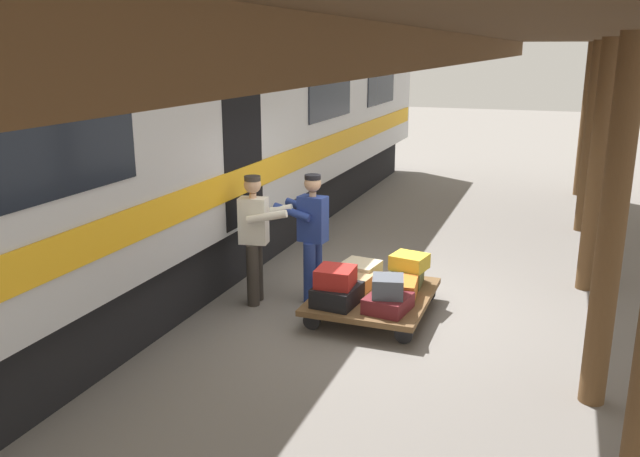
% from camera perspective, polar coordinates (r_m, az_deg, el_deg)
% --- Properties ---
extents(ground_plane, '(60.00, 60.00, 0.00)m').
position_cam_1_polar(ground_plane, '(8.64, 6.48, -6.85)').
color(ground_plane, slate).
extents(platform_canopy, '(3.20, 17.08, 3.56)m').
position_cam_1_polar(platform_canopy, '(7.81, 24.16, 14.18)').
color(platform_canopy, brown).
rests_on(platform_canopy, ground_plane).
extents(train_car, '(3.02, 20.00, 4.00)m').
position_cam_1_polar(train_car, '(9.58, -14.79, 7.71)').
color(train_car, '#B7BABF').
rests_on(train_car, ground_plane).
extents(luggage_cart, '(1.40, 1.73, 0.28)m').
position_cam_1_polar(luggage_cart, '(8.32, 4.62, -5.90)').
color(luggage_cart, brown).
rests_on(luggage_cart, ground_plane).
extents(suitcase_black_hardshell, '(0.54, 0.63, 0.23)m').
position_cam_1_polar(suitcase_black_hardshell, '(7.93, 1.50, -5.76)').
color(suitcase_black_hardshell, black).
rests_on(suitcase_black_hardshell, luggage_cart).
extents(suitcase_orange_carryall, '(0.51, 0.56, 0.22)m').
position_cam_1_polar(suitcase_orange_carryall, '(8.20, 6.77, -5.16)').
color(suitcase_orange_carryall, '#CC6B23').
rests_on(suitcase_orange_carryall, luggage_cart).
extents(suitcase_olive_duffel, '(0.43, 0.48, 0.21)m').
position_cam_1_polar(suitcase_olive_duffel, '(8.64, 7.51, -4.15)').
color(suitcase_olive_duffel, brown).
rests_on(suitcase_olive_duffel, luggage_cart).
extents(suitcase_maroon_trunk, '(0.54, 0.60, 0.18)m').
position_cam_1_polar(suitcase_maroon_trunk, '(7.77, 5.94, -6.46)').
color(suitcase_maroon_trunk, maroon).
rests_on(suitcase_maroon_trunk, luggage_cart).
extents(suitcase_cream_canvas, '(0.52, 0.53, 0.22)m').
position_cam_1_polar(suitcase_cream_canvas, '(8.78, 3.50, -3.66)').
color(suitcase_cream_canvas, beige).
rests_on(suitcase_cream_canvas, luggage_cart).
extents(suitcase_tan_vintage, '(0.58, 0.66, 0.18)m').
position_cam_1_polar(suitcase_tan_vintage, '(8.36, 2.55, -4.81)').
color(suitcase_tan_vintage, tan).
rests_on(suitcase_tan_vintage, luggage_cart).
extents(suitcase_yellow_case, '(0.50, 0.46, 0.19)m').
position_cam_1_polar(suitcase_yellow_case, '(8.57, 7.78, -2.88)').
color(suitcase_yellow_case, gold).
rests_on(suitcase_yellow_case, suitcase_olive_duffel).
extents(suitcase_red_plastic, '(0.45, 0.44, 0.22)m').
position_cam_1_polar(suitcase_red_plastic, '(7.85, 1.36, -4.21)').
color(suitcase_red_plastic, '#AD231E').
rests_on(suitcase_red_plastic, suitcase_black_hardshell).
extents(suitcase_slate_roller, '(0.43, 0.44, 0.23)m').
position_cam_1_polar(suitcase_slate_roller, '(7.69, 5.91, -5.03)').
color(suitcase_slate_roller, '#4C515B').
rests_on(suitcase_slate_roller, suitcase_maroon_trunk).
extents(porter_in_overalls, '(0.70, 0.48, 1.70)m').
position_cam_1_polar(porter_in_overalls, '(8.57, -0.74, -0.41)').
color(porter_in_overalls, navy).
rests_on(porter_in_overalls, ground_plane).
extents(porter_by_door, '(0.71, 0.51, 1.70)m').
position_cam_1_polar(porter_by_door, '(8.51, -5.63, -0.59)').
color(porter_by_door, '#332D28').
rests_on(porter_by_door, ground_plane).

